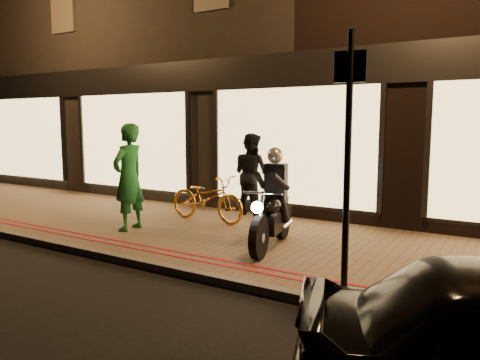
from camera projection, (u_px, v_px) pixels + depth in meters
name	position (u px, v px, depth m)	size (l,w,h in m)	color
ground	(166.00, 275.00, 6.48)	(90.00, 90.00, 0.00)	black
sidewalk	(242.00, 240.00, 8.15)	(50.00, 4.00, 0.12)	brown
kerb_stone	(169.00, 270.00, 6.51)	(50.00, 0.14, 0.12)	#59544C
red_kerb_lines	(191.00, 257.00, 6.92)	(50.00, 0.26, 0.01)	maroon
building_row	(368.00, 47.00, 13.53)	(48.00, 10.11, 8.50)	black
motorcycle	(273.00, 209.00, 7.38)	(0.69, 1.92, 1.59)	black
sign_post	(348.00, 149.00, 5.32)	(0.35, 0.09, 3.00)	black
bicycle_gold	(207.00, 198.00, 9.35)	(0.62, 1.79, 0.94)	orange
person_green	(129.00, 177.00, 8.55)	(0.72, 0.47, 1.96)	#1C6C2F
person_dark	(251.00, 174.00, 10.01)	(0.85, 0.66, 1.75)	black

